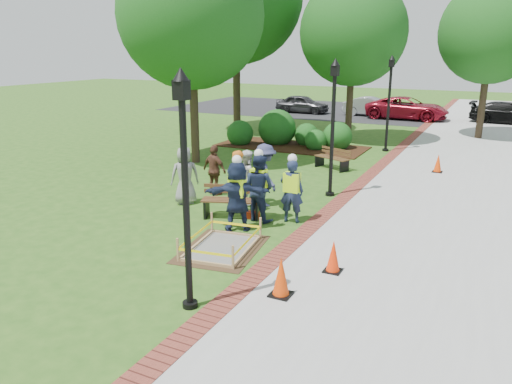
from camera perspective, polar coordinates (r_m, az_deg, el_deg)
The scene contains 35 objects.
ground at distance 12.33m, azimuth -4.60°, elevation -5.57°, with size 100.00×100.00×0.00m, color #285116.
sidewalk at distance 20.31m, azimuth 23.07°, elevation 1.92°, with size 6.00×60.00×0.02m, color #9E9E99.
brick_edging at distance 20.72m, azimuth 14.12°, elevation 3.02°, with size 0.50×60.00×0.03m, color maroon.
mulch_bed at distance 23.98m, azimuth 4.06°, elevation 5.22°, with size 7.00×3.00×0.05m, color #381E0F.
parking_lot at distance 37.53m, azimuth 17.35°, elevation 8.48°, with size 36.00×12.00×0.01m, color black.
wet_concrete_pad at distance 11.73m, azimuth -3.96°, elevation -5.49°, with size 2.01×2.52×0.55m.
bench_near at distance 13.85m, azimuth -2.77°, elevation -1.81°, with size 1.74×1.07×0.89m.
bench_far at distance 19.66m, azimuth 8.66°, elevation 3.34°, with size 1.54×1.02×0.79m.
cone_front at distance 9.55m, azimuth 2.88°, elevation -9.75°, with size 0.40×0.40×0.80m.
cone_back at distance 10.64m, azimuth 8.82°, elevation -7.36°, with size 0.36×0.36×0.71m.
cone_far at distance 20.06m, azimuth 20.08°, elevation 3.06°, with size 0.36×0.36×0.71m.
toolbox at distance 13.81m, azimuth -0.43°, elevation -2.67°, with size 0.38×0.21×0.19m, color #AB230D.
lamp_near at distance 8.51m, azimuth -8.13°, elevation 1.90°, with size 0.28×0.28×4.26m.
lamp_mid at distance 15.65m, azimuth 8.80°, elevation 8.36°, with size 0.28×0.28×4.26m.
lamp_far at distance 23.35m, azimuth 14.99°, elevation 10.53°, with size 0.28×0.28×4.26m.
tree_left at distance 20.39m, azimuth -7.45°, elevation 19.41°, with size 5.65×5.65×8.59m.
tree_back at distance 25.38m, azimuth 11.05°, elevation 17.53°, with size 5.13×5.13×7.86m.
tree_right at distance 28.36m, azimuth 25.30°, elevation 16.18°, with size 5.07×5.07×7.84m.
shrub_a at distance 24.48m, azimuth -1.83°, elevation 5.43°, with size 1.28×1.28×1.28m, color #194E16.
shrub_b at distance 24.68m, azimuth 2.40°, elevation 5.51°, with size 1.83×1.83×1.83m, color #194E16.
shrub_c at distance 23.38m, azimuth 6.81°, elevation 4.81°, with size 1.02×1.02×1.02m, color #194E16.
shrub_d at distance 23.75m, azimuth 9.22°, elevation 4.90°, with size 1.37×1.37×1.37m, color #194E16.
shrub_e at distance 24.47m, azimuth 5.77°, elevation 5.35°, with size 1.15×1.15×1.15m, color #194E16.
casual_person_a at distance 15.10m, azimuth -8.13°, elevation 1.88°, with size 0.65×0.64×1.74m.
casual_person_b at distance 14.07m, azimuth -1.96°, elevation 1.14°, with size 0.68×0.56×1.82m.
casual_person_c at distance 14.96m, azimuth -0.97°, elevation 1.71°, with size 0.61×0.61×1.64m.
casual_person_d at distance 15.91m, azimuth -4.75°, elevation 2.48°, with size 0.58×0.44×1.61m.
casual_person_e at distance 14.71m, azimuth 1.02°, elevation 1.91°, with size 0.70×0.68×1.86m.
hivis_worker_a at distance 12.72m, azimuth -2.16°, elevation -0.19°, with size 0.69×0.60×1.98m.
hivis_worker_b at distance 13.34m, azimuth 4.11°, elevation 0.37°, with size 0.61×0.45×1.88m.
hivis_worker_c at distance 13.44m, azimuth 0.31°, elevation 0.73°, with size 0.64×0.46×1.98m.
parked_car_a at distance 36.82m, azimuth 5.31°, elevation 8.99°, with size 4.33×1.88×1.41m, color #2B2A2D.
parked_car_b at distance 35.86m, azimuth 13.04°, elevation 8.45°, with size 4.28×1.86×1.40m, color #99999E.
parked_car_c at distance 34.83m, azimuth 16.77°, elevation 7.97°, with size 4.87×2.12×1.59m, color maroon.
parked_car_d at distance 35.08m, azimuth 26.79°, elevation 6.99°, with size 4.41×1.92×1.44m, color black.
Camera 1 is at (5.97, -9.77, 4.55)m, focal length 35.00 mm.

